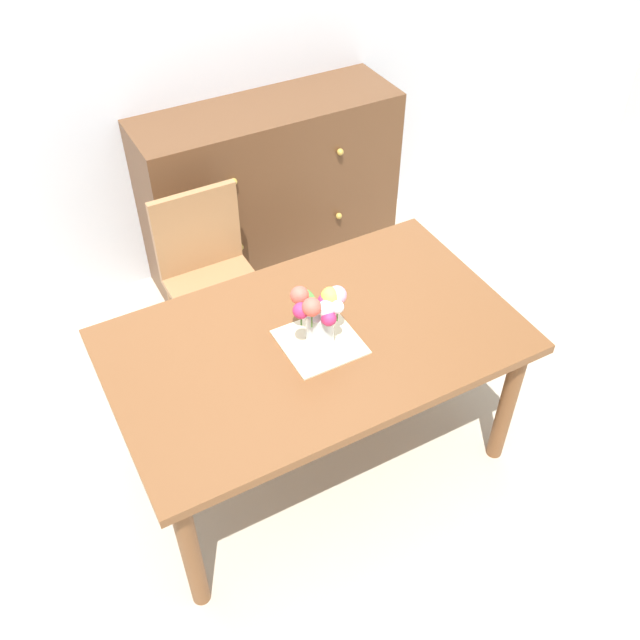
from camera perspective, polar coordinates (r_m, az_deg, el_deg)
ground_plane at (r=3.26m, az=-0.40°, el=-10.54°), size 12.00×12.00×0.00m
back_wall at (r=3.64m, az=-13.52°, el=22.39°), size 7.00×0.10×2.80m
dining_table at (r=2.77m, az=-0.46°, el=-2.71°), size 1.58×0.96×0.73m
chair_far at (r=3.38m, az=-8.98°, el=3.95°), size 0.42×0.42×0.90m
dresser at (r=3.94m, az=-4.00°, el=10.40°), size 1.40×0.47×1.00m
placemat at (r=2.69m, az=-0.00°, el=-1.80°), size 0.29×0.29×0.01m
flower_vase at (r=2.57m, az=0.07°, el=0.60°), size 0.22×0.19×0.27m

